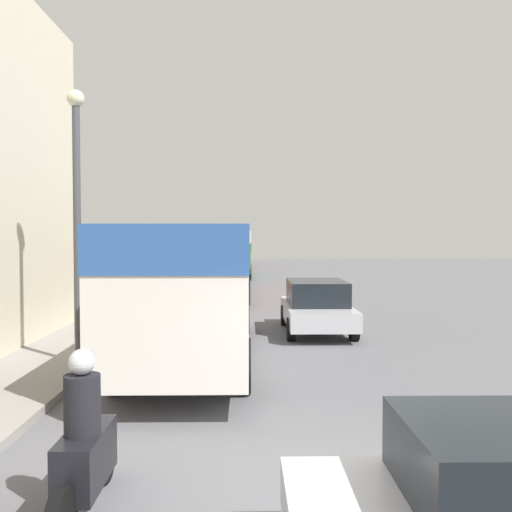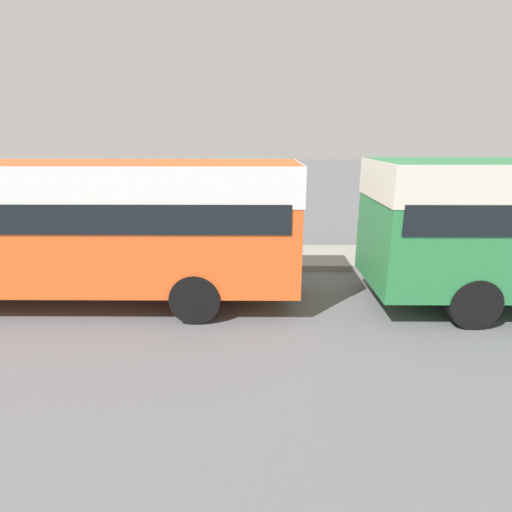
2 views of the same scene
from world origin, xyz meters
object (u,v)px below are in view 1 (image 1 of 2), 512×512
(bus_rear, at_px, (234,244))
(motorcycle_behind_lead, at_px, (85,451))
(bus_lead, at_px, (195,273))
(pedestrian_near_curb, at_px, (140,278))
(bus_third_in_line, at_px, (232,247))
(car_crossing, at_px, (317,306))
(bus_following, at_px, (222,253))

(bus_rear, bearing_deg, motorcycle_behind_lead, -90.58)
(bus_lead, relative_size, pedestrian_near_curb, 5.43)
(bus_third_in_line, xyz_separation_m, pedestrian_near_curb, (-3.38, -14.98, -0.93))
(motorcycle_behind_lead, bearing_deg, car_crossing, 71.25)
(bus_rear, xyz_separation_m, motorcycle_behind_lead, (-0.45, -44.80, -1.31))
(bus_following, xyz_separation_m, pedestrian_near_curb, (-3.21, -3.41, -0.90))
(bus_lead, xyz_separation_m, bus_following, (0.03, 13.56, 0.02))
(bus_following, height_order, car_crossing, bus_following)
(bus_lead, xyz_separation_m, motorcycle_behind_lead, (-0.43, -7.55, -1.28))
(bus_lead, xyz_separation_m, bus_third_in_line, (0.21, 25.13, 0.04))
(bus_third_in_line, relative_size, car_crossing, 2.15)
(car_crossing, distance_m, pedestrian_near_curb, 9.41)
(motorcycle_behind_lead, relative_size, car_crossing, 0.53)
(car_crossing, bearing_deg, pedestrian_near_curb, -46.98)
(motorcycle_behind_lead, bearing_deg, bus_lead, 86.72)
(pedestrian_near_curb, bearing_deg, bus_following, 46.74)
(bus_third_in_line, xyz_separation_m, bus_rear, (-0.19, 12.13, -0.01))
(motorcycle_behind_lead, height_order, car_crossing, motorcycle_behind_lead)
(bus_following, distance_m, bus_third_in_line, 11.58)
(bus_lead, distance_m, bus_following, 13.56)
(pedestrian_near_curb, bearing_deg, bus_third_in_line, 77.27)
(bus_following, bearing_deg, bus_lead, -90.13)
(car_crossing, bearing_deg, motorcycle_behind_lead, 71.25)
(pedestrian_near_curb, bearing_deg, car_crossing, -46.98)
(bus_following, distance_m, motorcycle_behind_lead, 21.15)
(motorcycle_behind_lead, height_order, pedestrian_near_curb, pedestrian_near_curb)
(bus_rear, height_order, motorcycle_behind_lead, bus_rear)
(car_crossing, xyz_separation_m, pedestrian_near_curb, (-6.42, 6.88, 0.30))
(pedestrian_near_curb, bearing_deg, bus_rear, 83.28)
(car_crossing, relative_size, pedestrian_near_curb, 2.33)
(bus_following, xyz_separation_m, bus_rear, (-0.01, 23.70, 0.01))
(bus_third_in_line, bearing_deg, car_crossing, -82.10)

